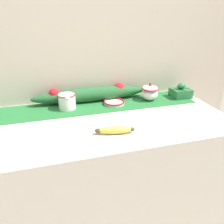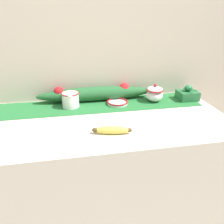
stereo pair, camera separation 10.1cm
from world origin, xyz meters
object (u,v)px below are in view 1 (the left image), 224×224
at_px(cream_pitcher, 67,101).
at_px(banana, 115,130).
at_px(sugar_bowl, 150,92).
at_px(spoon, 178,107).
at_px(small_dish, 114,102).
at_px(gift_box, 181,92).

xyz_separation_m(cream_pitcher, banana, (0.19, -0.37, -0.03)).
bearing_deg(sugar_bowl, spoon, -54.19).
bearing_deg(cream_pitcher, small_dish, -1.38).
xyz_separation_m(cream_pitcher, spoon, (0.66, -0.17, -0.05)).
relative_size(cream_pitcher, gift_box, 0.96).
bearing_deg(gift_box, sugar_bowl, 177.55).
xyz_separation_m(cream_pitcher, small_dish, (0.29, -0.01, -0.04)).
distance_m(cream_pitcher, small_dish, 0.29).
height_order(sugar_bowl, spoon, sugar_bowl).
bearing_deg(spoon, small_dish, 123.81).
distance_m(cream_pitcher, sugar_bowl, 0.54).
distance_m(cream_pitcher, gift_box, 0.76).
relative_size(cream_pitcher, small_dish, 0.92).
bearing_deg(spoon, cream_pitcher, 133.16).
xyz_separation_m(small_dish, banana, (-0.10, -0.36, 0.01)).
height_order(cream_pitcher, banana, cream_pitcher).
bearing_deg(small_dish, banana, -105.73).
distance_m(sugar_bowl, small_dish, 0.25).
height_order(sugar_bowl, gift_box, sugar_bowl).
relative_size(small_dish, spoon, 0.85).
relative_size(banana, spoon, 1.21).
bearing_deg(gift_box, small_dish, 179.55).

